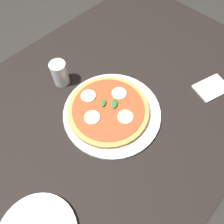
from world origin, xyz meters
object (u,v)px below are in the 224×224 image
Objects in this scene: napkin at (212,88)px; glass_cup at (60,73)px; serving_tray at (112,113)px; pizza at (108,109)px; dining_table at (107,118)px.

glass_cup is at bearing -49.17° from napkin.
pizza is at bearing -59.46° from serving_tray.
dining_table is 0.44m from napkin.
serving_tray is at bearing 78.23° from dining_table.
dining_table is 4.08× the size of serving_tray.
serving_tray reaches higher than dining_table.
serving_tray reaches higher than napkin.
napkin is 0.60m from glass_cup.
glass_cup reaches higher than napkin.
dining_table is 0.12m from pizza.
glass_cup is (0.04, -0.21, 0.14)m from dining_table.
pizza reaches higher than dining_table.
napkin is at bearing 130.83° from glass_cup.
napkin is (-0.36, 0.20, -0.00)m from serving_tray.
serving_tray is 0.02m from pizza.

